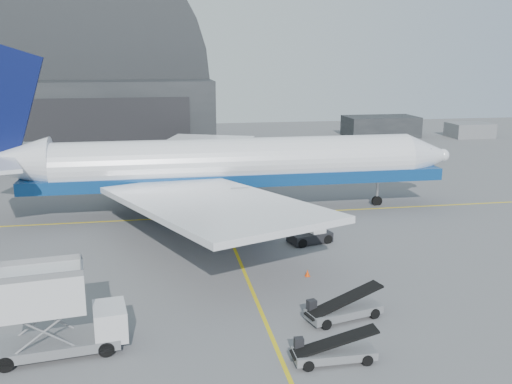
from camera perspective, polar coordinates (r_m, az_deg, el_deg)
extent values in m
plane|color=#565659|center=(39.01, -0.14, -10.40)|extent=(200.00, 200.00, 0.00)
cube|color=gold|center=(57.68, -3.56, -2.40)|extent=(80.00, 0.25, 0.02)
cube|color=gold|center=(37.21, 0.40, -11.61)|extent=(0.25, 40.00, 0.02)
cube|color=black|center=(101.85, -19.11, 7.27)|extent=(50.00, 28.00, 12.00)
cube|color=black|center=(88.15, -20.43, 5.64)|extent=(42.00, 0.40, 9.50)
cube|color=black|center=(116.93, 12.29, 5.45)|extent=(14.00, 8.00, 4.00)
cube|color=slate|center=(120.91, 20.52, 5.16)|extent=(8.00, 6.00, 2.80)
cylinder|color=white|center=(58.02, -1.81, 3.03)|extent=(36.35, 4.85, 4.85)
cone|color=white|center=(64.14, 16.56, 3.49)|extent=(4.44, 4.85, 4.85)
sphere|color=white|center=(65.06, 18.16, 3.51)|extent=(1.41, 1.41, 1.41)
cone|color=white|center=(58.93, -23.22, 2.70)|extent=(7.07, 4.85, 4.85)
cube|color=black|center=(63.51, 15.62, 4.01)|extent=(2.63, 2.22, 0.71)
cube|color=navy|center=(58.32, -1.80, 1.52)|extent=(42.41, 4.90, 1.21)
cube|color=white|center=(46.02, -4.61, -1.09)|extent=(18.62, 24.76, 1.47)
cube|color=white|center=(69.67, -6.54, 3.88)|extent=(18.62, 24.76, 1.47)
cube|color=white|center=(63.31, -22.82, 3.97)|extent=(6.18, 8.45, 0.35)
cylinder|color=gray|center=(50.66, -1.61, -1.57)|extent=(5.25, 2.73, 2.73)
cylinder|color=gray|center=(66.26, -3.67, 2.02)|extent=(5.25, 2.73, 2.73)
cylinder|color=#A5A5AA|center=(62.75, 12.03, -0.04)|extent=(0.28, 0.28, 2.83)
cylinder|color=black|center=(62.98, 11.99, -0.89)|extent=(1.11, 0.35, 1.11)
cylinder|color=black|center=(55.72, -3.36, -2.39)|extent=(1.31, 0.45, 1.31)
cylinder|color=black|center=(61.92, -4.06, -0.77)|extent=(1.31, 0.45, 1.31)
cube|color=slate|center=(33.77, -19.26, -14.07)|extent=(6.85, 3.47, 0.55)
cube|color=silver|center=(33.36, -14.39, -12.39)|extent=(2.07, 2.72, 1.75)
cube|color=black|center=(33.28, -12.98, -11.85)|extent=(0.36, 2.07, 0.98)
cube|color=silver|center=(32.53, -20.86, -9.25)|extent=(4.91, 3.32, 2.19)
cylinder|color=black|center=(32.80, -14.74, -14.93)|extent=(0.91, 0.44, 0.87)
cylinder|color=black|center=(34.84, -14.96, -13.17)|extent=(0.91, 0.44, 0.87)
cylinder|color=black|center=(33.06, -23.79, -15.45)|extent=(0.91, 0.44, 0.87)
cylinder|color=black|center=(35.09, -23.42, -13.67)|extent=(0.91, 0.44, 0.87)
cube|color=black|center=(49.72, 5.39, -4.48)|extent=(3.98, 2.84, 0.81)
cube|color=silver|center=(49.77, 5.95, -3.61)|extent=(1.63, 1.89, 0.81)
cylinder|color=black|center=(49.66, 7.17, -4.72)|extent=(0.86, 0.51, 0.81)
cylinder|color=black|center=(51.11, 6.10, -4.15)|extent=(0.86, 0.51, 0.81)
cylinder|color=black|center=(48.42, 4.64, -5.13)|extent=(0.86, 0.51, 0.81)
cylinder|color=black|center=(49.91, 3.62, -4.54)|extent=(0.86, 0.51, 0.81)
cube|color=slate|center=(36.19, 8.78, -11.71)|extent=(5.03, 2.78, 0.49)
cube|color=black|center=(35.87, 8.82, -10.61)|extent=(5.20, 2.34, 1.39)
cube|color=black|center=(35.47, 5.58, -11.19)|extent=(0.63, 0.56, 0.65)
cylinder|color=black|center=(36.62, 11.76, -11.81)|extent=(0.70, 0.43, 0.65)
cylinder|color=black|center=(37.73, 10.37, -10.96)|extent=(0.70, 0.43, 0.65)
cylinder|color=black|center=(34.83, 7.02, -13.00)|extent=(0.70, 0.43, 0.65)
cylinder|color=black|center=(35.99, 5.73, -12.04)|extent=(0.70, 0.43, 0.65)
cube|color=slate|center=(31.60, 7.81, -15.72)|extent=(4.37, 1.50, 0.45)
cube|color=black|center=(31.27, 7.85, -14.61)|extent=(4.66, 1.00, 1.27)
cube|color=black|center=(31.37, 4.31, -14.82)|extent=(0.50, 0.40, 0.60)
cylinder|color=black|center=(31.59, 11.06, -16.17)|extent=(0.60, 0.25, 0.60)
cylinder|color=black|center=(32.73, 10.16, -15.02)|extent=(0.60, 0.25, 0.60)
cylinder|color=black|center=(30.69, 5.26, -16.92)|extent=(0.60, 0.25, 0.60)
cylinder|color=black|center=(31.85, 4.58, -15.69)|extent=(0.60, 0.25, 0.60)
cube|color=#E34007|center=(42.49, 5.16, -8.37)|extent=(0.36, 0.36, 0.03)
cone|color=#E34007|center=(42.40, 5.17, -8.06)|extent=(0.36, 0.36, 0.52)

